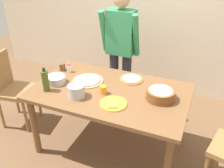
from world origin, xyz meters
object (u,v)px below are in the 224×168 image
at_px(olive_oil_bottle, 45,81).
at_px(cup_orange, 103,90).
at_px(plate_with_slice, 113,104).
at_px(popcorn_bowl, 161,93).
at_px(chair_wooden_left, 11,86).
at_px(person_cook, 121,47).
at_px(mixing_bowl_steel, 56,80).
at_px(cup_small_brown, 62,67).
at_px(dining_table, 110,98).
at_px(salt_shaker, 69,68).
at_px(pizza_raw_on_board, 88,80).
at_px(steel_pot, 76,91).
at_px(pizza_cooked_on_tray, 131,79).

bearing_deg(olive_oil_bottle, cup_orange, 17.04).
relative_size(plate_with_slice, popcorn_bowl, 0.93).
relative_size(chair_wooden_left, popcorn_bowl, 3.39).
height_order(person_cook, mixing_bowl_steel, person_cook).
relative_size(cup_orange, cup_small_brown, 1.00).
xyz_separation_m(dining_table, olive_oil_bottle, (-0.60, -0.25, 0.20)).
xyz_separation_m(chair_wooden_left, olive_oil_bottle, (0.72, -0.21, 0.33)).
relative_size(olive_oil_bottle, cup_orange, 3.01).
distance_m(mixing_bowl_steel, salt_shaker, 0.28).
xyz_separation_m(pizza_raw_on_board, steel_pot, (0.04, -0.32, 0.06)).
distance_m(person_cook, salt_shaker, 0.71).
height_order(dining_table, chair_wooden_left, chair_wooden_left).
xyz_separation_m(pizza_cooked_on_tray, olive_oil_bottle, (-0.73, -0.55, 0.10)).
relative_size(pizza_cooked_on_tray, popcorn_bowl, 0.92).
xyz_separation_m(steel_pot, cup_orange, (0.22, 0.15, -0.02)).
xyz_separation_m(person_cook, cup_small_brown, (-0.53, -0.55, -0.14)).
height_order(person_cook, chair_wooden_left, person_cook).
distance_m(chair_wooden_left, mixing_bowl_steel, 0.77).
height_order(plate_with_slice, cup_orange, cup_orange).
bearing_deg(pizza_raw_on_board, mixing_bowl_steel, -151.34).
relative_size(pizza_raw_on_board, plate_with_slice, 1.27).
distance_m(chair_wooden_left, olive_oil_bottle, 0.82).
xyz_separation_m(plate_with_slice, salt_shaker, (-0.74, 0.42, 0.04)).
relative_size(pizza_raw_on_board, steel_pot, 1.90).
relative_size(chair_wooden_left, pizza_cooked_on_tray, 3.68).
xyz_separation_m(dining_table, plate_with_slice, (0.13, -0.22, 0.10)).
relative_size(popcorn_bowl, steel_pot, 1.61).
bearing_deg(pizza_cooked_on_tray, cup_small_brown, -173.71).
bearing_deg(steel_pot, salt_shaker, 128.77).
bearing_deg(plate_with_slice, cup_orange, 140.05).
xyz_separation_m(pizza_cooked_on_tray, salt_shaker, (-0.74, -0.10, 0.04)).
distance_m(pizza_raw_on_board, salt_shaker, 0.33).
xyz_separation_m(pizza_raw_on_board, cup_orange, (0.26, -0.16, 0.03)).
height_order(plate_with_slice, olive_oil_bottle, olive_oil_bottle).
bearing_deg(cup_orange, popcorn_bowl, 12.86).
xyz_separation_m(pizza_cooked_on_tray, plate_with_slice, (0.00, -0.52, -0.00)).
bearing_deg(olive_oil_bottle, mixing_bowl_steel, 88.54).
relative_size(popcorn_bowl, cup_orange, 3.29).
relative_size(chair_wooden_left, cup_orange, 11.18).
bearing_deg(person_cook, olive_oil_bottle, -112.77).
bearing_deg(chair_wooden_left, person_cook, 35.05).
bearing_deg(cup_small_brown, pizza_raw_on_board, -16.96).
bearing_deg(person_cook, dining_table, -76.59).
height_order(person_cook, olive_oil_bottle, person_cook).
distance_m(olive_oil_bottle, cup_small_brown, 0.48).
height_order(mixing_bowl_steel, salt_shaker, salt_shaker).
distance_m(steel_pot, salt_shaker, 0.56).
bearing_deg(mixing_bowl_steel, person_cook, 63.38).
xyz_separation_m(chair_wooden_left, cup_orange, (1.28, -0.04, 0.26)).
bearing_deg(olive_oil_bottle, popcorn_bowl, 14.99).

